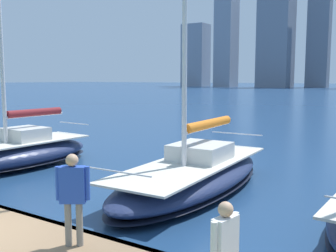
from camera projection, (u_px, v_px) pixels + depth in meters
sailboat_orange at (194, 173)px, 13.22m from camera, size 3.23×8.81×12.69m
sailboat_maroon at (18, 152)px, 16.77m from camera, size 3.14×7.08×10.80m
person_blue_shirt at (73, 191)px, 7.37m from camera, size 0.56×0.43×1.78m
person_white_shirt at (225, 246)px, 5.26m from camera, size 0.25×0.57×1.55m
mooring_post at (224, 250)px, 6.22m from camera, size 0.26×0.26×0.91m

